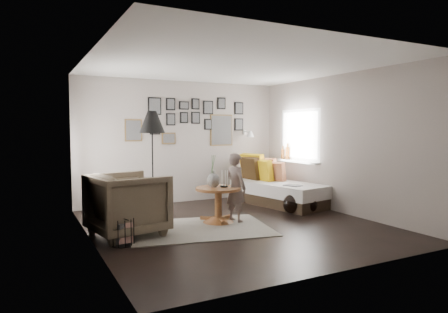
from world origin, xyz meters
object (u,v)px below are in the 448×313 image
vase (213,178)px  armchair (128,204)px  child (236,187)px  daybed (276,189)px  magazine_basket (123,232)px  demijohn_large (291,204)px  pedestal_table (218,206)px  floor_lamp (152,126)px  demijohn_small (310,204)px

vase → armchair: (-1.46, -0.12, -0.30)m
armchair → child: child is taller
daybed → magazine_basket: 3.85m
armchair → child: size_ratio=0.87×
daybed → demijohn_large: bearing=-118.0°
vase → armchair: bearing=-175.5°
child → pedestal_table: bearing=61.7°
magazine_basket → child: 2.13m
vase → daybed: size_ratio=0.24×
pedestal_table → demijohn_large: bearing=1.6°
demijohn_large → vase: bearing=-179.2°
pedestal_table → magazine_basket: 1.82m
floor_lamp → magazine_basket: 2.08m
pedestal_table → demijohn_small: bearing=-2.3°
daybed → floor_lamp: floor_lamp is taller
demijohn_small → floor_lamp: bearing=164.8°
magazine_basket → demijohn_large: bearing=10.6°
pedestal_table → floor_lamp: bearing=143.3°
armchair → demijohn_large: (3.09, 0.14, -0.29)m
demijohn_large → pedestal_table: bearing=-178.4°
vase → daybed: (1.89, 0.92, -0.44)m
magazine_basket → child: size_ratio=0.31×
vase → magazine_basket: 1.85m
armchair → floor_lamp: bearing=-49.5°
magazine_basket → child: bearing=14.0°
demijohn_large → demijohn_small: 0.37m
demijohn_small → child: size_ratio=0.36×
armchair → floor_lamp: size_ratio=0.54×
floor_lamp → demijohn_large: size_ratio=4.06×
daybed → floor_lamp: (-2.73, -0.25, 1.30)m
vase → floor_lamp: (-0.84, 0.67, 0.86)m
magazine_basket → demijohn_large: demijohn_large is taller
demijohn_small → magazine_basket: bearing=-172.2°
daybed → vase: bearing=-165.5°
daybed → demijohn_large: 0.95m
armchair → magazine_basket: bearing=147.9°
armchair → demijohn_large: 3.10m
demijohn_large → demijohn_small: (0.35, -0.12, -0.02)m
pedestal_table → magazine_basket: (-1.73, -0.57, -0.10)m
daybed → magazine_basket: bearing=-168.3°
demijohn_large → daybed: bearing=73.4°
daybed → child: (-1.51, -1.00, 0.27)m
demijohn_small → child: (-1.60, 0.01, 0.43)m
pedestal_table → floor_lamp: 1.77m
daybed → armchair: daybed is taller
demijohn_small → armchair: bearing=-179.7°
daybed → armchair: 3.51m
vase → daybed: vase is taller
magazine_basket → demijohn_small: bearing=7.8°
demijohn_large → child: child is taller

